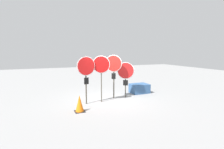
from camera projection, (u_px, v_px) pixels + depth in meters
The scene contains 7 objects.
ground_plane at pixel (107, 100), 9.51m from camera, with size 40.00×40.00×0.00m, color gray.
stop_sign_0 at pixel (86, 70), 8.56m from camera, with size 0.94×0.18×2.39m.
stop_sign_1 at pixel (101, 67), 8.85m from camera, with size 0.84×0.35×2.42m.
stop_sign_2 at pixel (114, 67), 9.62m from camera, with size 0.78×0.55×2.44m.
stop_sign_3 at pixel (126, 72), 9.95m from camera, with size 0.88×0.44×2.02m.
traffic_cone_0 at pixel (80, 104), 7.65m from camera, with size 0.44×0.44×0.74m.
storage_crate at pixel (139, 88), 11.11m from camera, with size 1.12×0.86×0.57m.
Camera 1 is at (-3.30, -8.63, 2.65)m, focal length 28.00 mm.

